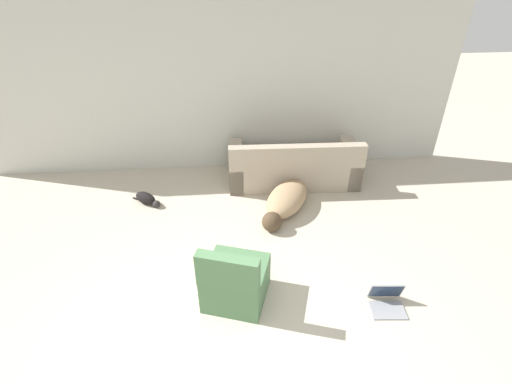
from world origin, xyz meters
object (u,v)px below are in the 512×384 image
object	(u,v)px
dog	(286,201)
laptop_open	(387,299)
side_chair	(235,281)
couch	(293,166)
cat	(147,199)

from	to	relation	value
dog	laptop_open	bearing A→B (deg)	54.26
laptop_open	side_chair	bearing A→B (deg)	177.11
couch	side_chair	world-z (taller)	side_chair
laptop_open	cat	bearing A→B (deg)	147.64
couch	cat	distance (m)	2.20
couch	side_chair	size ratio (longest dim) A/B	2.49
dog	side_chair	size ratio (longest dim) A/B	1.62
side_chair	laptop_open	bearing A→B (deg)	-169.53
couch	laptop_open	distance (m)	2.54
cat	side_chair	distance (m)	2.19
couch	dog	size ratio (longest dim) A/B	1.54
couch	cat	world-z (taller)	couch
dog	cat	xyz separation A→B (m)	(-1.92, 0.31, -0.07)
couch	dog	bearing A→B (deg)	74.67
dog	side_chair	bearing A→B (deg)	3.51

